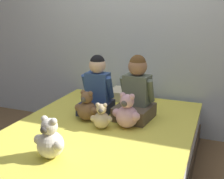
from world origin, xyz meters
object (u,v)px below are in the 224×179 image
at_px(teddy_bear_between_children, 102,118).
at_px(pillow_at_headboard, 131,95).
at_px(bed, 103,149).
at_px(teddy_bear_held_by_right_child, 127,113).
at_px(child_on_left, 97,89).
at_px(child_on_right, 136,93).
at_px(teddy_bear_held_by_left_child, 87,108).
at_px(teddy_bear_at_foot_of_bed, 50,140).

relative_size(teddy_bear_between_children, pillow_at_headboard, 0.50).
xyz_separation_m(bed, teddy_bear_held_by_right_child, (0.21, 0.06, 0.36)).
bearing_deg(child_on_left, child_on_right, 0.81).
relative_size(teddy_bear_held_by_left_child, teddy_bear_at_foot_of_bed, 0.95).
distance_m(teddy_bear_held_by_left_child, teddy_bear_at_foot_of_bed, 0.71).
height_order(teddy_bear_held_by_left_child, teddy_bear_between_children, teddy_bear_held_by_left_child).
xyz_separation_m(teddy_bear_held_by_left_child, pillow_at_headboard, (0.19, 0.74, -0.07)).
distance_m(child_on_right, teddy_bear_held_by_right_child, 0.28).
bearing_deg(pillow_at_headboard, child_on_left, -110.91).
bearing_deg(teddy_bear_at_foot_of_bed, pillow_at_headboard, 94.71).
bearing_deg(pillow_at_headboard, child_on_right, -67.07).
distance_m(teddy_bear_at_foot_of_bed, pillow_at_headboard, 1.45).
bearing_deg(teddy_bear_held_by_left_child, pillow_at_headboard, 83.74).
bearing_deg(teddy_bear_held_by_left_child, teddy_bear_between_children, -22.17).
bearing_deg(teddy_bear_at_foot_of_bed, teddy_bear_held_by_right_child, 73.85).
bearing_deg(teddy_bear_between_children, pillow_at_headboard, 79.03).
height_order(child_on_right, teddy_bear_between_children, child_on_right).
height_order(bed, teddy_bear_between_children, teddy_bear_between_children).
height_order(teddy_bear_between_children, teddy_bear_at_foot_of_bed, teddy_bear_at_foot_of_bed).
height_order(bed, teddy_bear_held_by_left_child, teddy_bear_held_by_left_child).
height_order(child_on_left, teddy_bear_between_children, child_on_left).
relative_size(teddy_bear_held_by_right_child, pillow_at_headboard, 0.68).
bearing_deg(teddy_bear_held_by_right_child, teddy_bear_between_children, -144.53).
relative_size(bed, pillow_at_headboard, 4.23).
height_order(child_on_left, teddy_bear_held_by_right_child, child_on_left).
xyz_separation_m(child_on_right, pillow_at_headboard, (-0.21, 0.50, -0.19)).
height_order(teddy_bear_held_by_right_child, teddy_bear_between_children, teddy_bear_held_by_right_child).
bearing_deg(teddy_bear_between_children, bed, 89.70).
distance_m(child_on_left, child_on_right, 0.40).
bearing_deg(child_on_right, teddy_bear_held_by_right_child, -84.32).
xyz_separation_m(teddy_bear_held_by_right_child, teddy_bear_at_foot_of_bed, (-0.33, -0.69, -0.00)).
bearing_deg(bed, teddy_bear_between_children, -78.77).
height_order(child_on_left, teddy_bear_held_by_left_child, child_on_left).
relative_size(bed, teddy_bear_held_by_left_child, 6.82).
bearing_deg(child_on_left, teddy_bear_held_by_right_child, -31.59).
height_order(teddy_bear_held_by_left_child, teddy_bear_held_by_right_child, teddy_bear_held_by_right_child).
xyz_separation_m(bed, teddy_bear_between_children, (0.01, -0.04, 0.33)).
relative_size(teddy_bear_held_by_right_child, teddy_bear_at_foot_of_bed, 1.04).
height_order(teddy_bear_held_by_left_child, pillow_at_headboard, teddy_bear_held_by_left_child).
height_order(teddy_bear_between_children, pillow_at_headboard, teddy_bear_between_children).
bearing_deg(bed, teddy_bear_at_foot_of_bed, -101.28).
bearing_deg(pillow_at_headboard, teddy_bear_between_children, -89.44).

